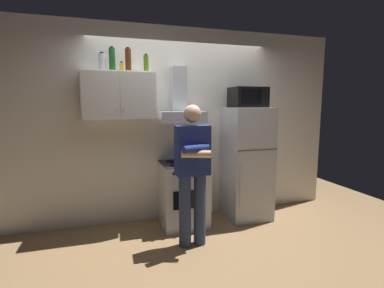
{
  "coord_description": "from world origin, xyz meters",
  "views": [
    {
      "loc": [
        -1.01,
        -3.38,
        1.64
      ],
      "look_at": [
        0.0,
        0.0,
        1.15
      ],
      "focal_mm": 26.58,
      "sensor_mm": 36.0,
      "label": 1
    }
  ],
  "objects_px": {
    "bottle_wine_green": "(112,60)",
    "stove_oven": "(183,194)",
    "upper_cabinet": "(119,96)",
    "bottle_canister_steel": "(102,62)",
    "microwave": "(248,97)",
    "bottle_rum_dark": "(128,60)",
    "bottle_spice_jar": "(122,67)",
    "person_standing": "(193,170)",
    "cooking_pot": "(195,159)",
    "range_hood": "(181,108)",
    "bottle_olive_oil": "(146,64)",
    "refrigerator": "(247,163)"
  },
  "relations": [
    {
      "from": "upper_cabinet",
      "to": "bottle_olive_oil",
      "type": "relative_size",
      "value": 3.94
    },
    {
      "from": "microwave",
      "to": "bottle_spice_jar",
      "type": "distance_m",
      "value": 1.75
    },
    {
      "from": "microwave",
      "to": "bottle_spice_jar",
      "type": "bearing_deg",
      "value": 174.94
    },
    {
      "from": "microwave",
      "to": "bottle_wine_green",
      "type": "height_order",
      "value": "bottle_wine_green"
    },
    {
      "from": "stove_oven",
      "to": "bottle_rum_dark",
      "type": "height_order",
      "value": "bottle_rum_dark"
    },
    {
      "from": "microwave",
      "to": "bottle_rum_dark",
      "type": "height_order",
      "value": "bottle_rum_dark"
    },
    {
      "from": "microwave",
      "to": "bottle_rum_dark",
      "type": "distance_m",
      "value": 1.69
    },
    {
      "from": "range_hood",
      "to": "bottle_rum_dark",
      "type": "xyz_separation_m",
      "value": [
        -0.68,
        -0.02,
        0.59
      ]
    },
    {
      "from": "bottle_rum_dark",
      "to": "bottle_spice_jar",
      "type": "bearing_deg",
      "value": 139.75
    },
    {
      "from": "upper_cabinet",
      "to": "bottle_canister_steel",
      "type": "distance_m",
      "value": 0.45
    },
    {
      "from": "upper_cabinet",
      "to": "cooking_pot",
      "type": "height_order",
      "value": "upper_cabinet"
    },
    {
      "from": "person_standing",
      "to": "bottle_olive_oil",
      "type": "height_order",
      "value": "bottle_olive_oil"
    },
    {
      "from": "range_hood",
      "to": "upper_cabinet",
      "type": "bearing_deg",
      "value": -179.91
    },
    {
      "from": "bottle_olive_oil",
      "to": "bottle_canister_steel",
      "type": "height_order",
      "value": "bottle_canister_steel"
    },
    {
      "from": "range_hood",
      "to": "person_standing",
      "type": "xyz_separation_m",
      "value": [
        -0.05,
        -0.73,
        -0.7
      ]
    },
    {
      "from": "person_standing",
      "to": "upper_cabinet",
      "type": "bearing_deg",
      "value": 135.74
    },
    {
      "from": "range_hood",
      "to": "bottle_wine_green",
      "type": "bearing_deg",
      "value": 177.87
    },
    {
      "from": "upper_cabinet",
      "to": "refrigerator",
      "type": "bearing_deg",
      "value": -4.07
    },
    {
      "from": "stove_oven",
      "to": "refrigerator",
      "type": "height_order",
      "value": "refrigerator"
    },
    {
      "from": "upper_cabinet",
      "to": "person_standing",
      "type": "distance_m",
      "value": 1.35
    },
    {
      "from": "bottle_olive_oil",
      "to": "bottle_spice_jar",
      "type": "bearing_deg",
      "value": 169.21
    },
    {
      "from": "bottle_spice_jar",
      "to": "bottle_rum_dark",
      "type": "distance_m",
      "value": 0.13
    },
    {
      "from": "bottle_spice_jar",
      "to": "bottle_canister_steel",
      "type": "bearing_deg",
      "value": -177.43
    },
    {
      "from": "bottle_canister_steel",
      "to": "bottle_olive_oil",
      "type": "bearing_deg",
      "value": -5.03
    },
    {
      "from": "range_hood",
      "to": "bottle_olive_oil",
      "type": "height_order",
      "value": "bottle_olive_oil"
    },
    {
      "from": "microwave",
      "to": "person_standing",
      "type": "xyz_separation_m",
      "value": [
        -1.0,
        -0.62,
        -0.84
      ]
    },
    {
      "from": "range_hood",
      "to": "cooking_pot",
      "type": "distance_m",
      "value": 0.73
    },
    {
      "from": "microwave",
      "to": "person_standing",
      "type": "distance_m",
      "value": 1.45
    },
    {
      "from": "upper_cabinet",
      "to": "bottle_olive_oil",
      "type": "distance_m",
      "value": 0.54
    },
    {
      "from": "refrigerator",
      "to": "stove_oven",
      "type": "bearing_deg",
      "value": -179.96
    },
    {
      "from": "cooking_pot",
      "to": "bottle_spice_jar",
      "type": "distance_m",
      "value": 1.5
    },
    {
      "from": "upper_cabinet",
      "to": "bottle_rum_dark",
      "type": "relative_size",
      "value": 3.04
    },
    {
      "from": "upper_cabinet",
      "to": "bottle_canister_steel",
      "type": "bearing_deg",
      "value": 169.76
    },
    {
      "from": "upper_cabinet",
      "to": "person_standing",
      "type": "xyz_separation_m",
      "value": [
        0.75,
        -0.73,
        -0.85
      ]
    },
    {
      "from": "person_standing",
      "to": "bottle_wine_green",
      "type": "relative_size",
      "value": 5.4
    },
    {
      "from": "bottle_canister_steel",
      "to": "bottle_wine_green",
      "type": "bearing_deg",
      "value": -0.31
    },
    {
      "from": "person_standing",
      "to": "bottle_olive_oil",
      "type": "xyz_separation_m",
      "value": [
        -0.4,
        0.72,
        1.26
      ]
    },
    {
      "from": "range_hood",
      "to": "bottle_rum_dark",
      "type": "bearing_deg",
      "value": -177.99
    },
    {
      "from": "range_hood",
      "to": "person_standing",
      "type": "bearing_deg",
      "value": -93.91
    },
    {
      "from": "range_hood",
      "to": "person_standing",
      "type": "relative_size",
      "value": 0.46
    },
    {
      "from": "microwave",
      "to": "cooking_pot",
      "type": "relative_size",
      "value": 1.67
    },
    {
      "from": "range_hood",
      "to": "bottle_olive_oil",
      "type": "bearing_deg",
      "value": -178.2
    },
    {
      "from": "refrigerator",
      "to": "bottle_rum_dark",
      "type": "xyz_separation_m",
      "value": [
        -1.63,
        0.1,
        1.39
      ]
    },
    {
      "from": "bottle_olive_oil",
      "to": "bottle_canister_steel",
      "type": "relative_size",
      "value": 0.99
    },
    {
      "from": "refrigerator",
      "to": "bottle_wine_green",
      "type": "distance_m",
      "value": 2.3
    },
    {
      "from": "refrigerator",
      "to": "cooking_pot",
      "type": "relative_size",
      "value": 5.56
    },
    {
      "from": "bottle_wine_green",
      "to": "stove_oven",
      "type": "bearing_deg",
      "value": -10.37
    },
    {
      "from": "upper_cabinet",
      "to": "range_hood",
      "type": "height_order",
      "value": "range_hood"
    },
    {
      "from": "cooking_pot",
      "to": "bottle_spice_jar",
      "type": "relative_size",
      "value": 2.23
    },
    {
      "from": "microwave",
      "to": "cooking_pot",
      "type": "xyz_separation_m",
      "value": [
        -0.82,
        -0.14,
        -0.81
      ]
    }
  ]
}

